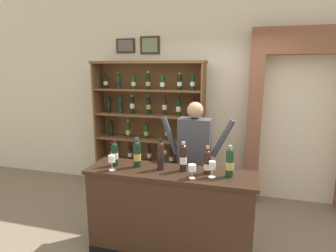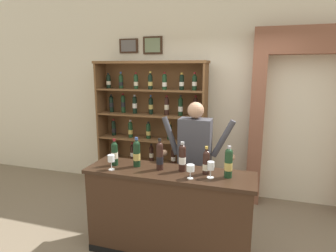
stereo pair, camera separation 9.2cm
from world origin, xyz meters
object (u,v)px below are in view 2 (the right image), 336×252
Objects in this scene: shopkeeper at (195,153)px; tasting_bottle_grappa at (160,156)px; wine_glass_center at (111,159)px; tasting_counter at (169,213)px; wine_glass_left at (190,168)px; tasting_bottle_vin_santo at (137,153)px; tasting_bottle_rosso at (182,157)px; tasting_bottle_prosecco at (206,162)px; wine_glass_spare at (211,167)px; tasting_bottle_bianco at (114,153)px; tasting_bottle_super_tuscan at (229,163)px; wine_shelf at (151,124)px.

shopkeeper is 0.64m from tasting_bottle_grappa.
shopkeeper is 1.06m from wine_glass_center.
tasting_counter is 12.56× the size of wine_glass_left.
tasting_bottle_vin_santo is 1.04× the size of tasting_bottle_rosso.
wine_glass_left is (0.11, -0.73, 0.07)m from shopkeeper.
tasting_bottle_prosecco is 1.78× the size of wine_glass_center.
tasting_bottle_vin_santo is 0.27m from tasting_bottle_grappa.
tasting_bottle_rosso is 1.90× the size of wine_glass_spare.
wine_glass_left is at bearing -14.74° from tasting_bottle_vin_santo.
wine_glass_spare is (0.45, -0.05, 0.60)m from tasting_counter.
tasting_bottle_prosecco is 1.00m from wine_glass_center.
tasting_counter is 0.81m from shopkeeper.
tasting_counter is 10.75× the size of wine_glass_spare.
tasting_bottle_super_tuscan is (1.25, 0.02, 0.01)m from tasting_bottle_bianco.
tasting_counter is 0.65m from tasting_bottle_rosso.
tasting_bottle_vin_santo reaches higher than tasting_bottle_rosso.
tasting_bottle_super_tuscan is 2.26× the size of wine_glass_left.
tasting_bottle_rosso is 0.33m from wine_glass_spare.
tasting_bottle_grappa reaches higher than tasting_bottle_prosecco.
shopkeeper is 0.61m from tasting_bottle_prosecco.
wine_shelf is at bearing 132.81° from tasting_bottle_super_tuscan.
tasting_bottle_prosecco is at bearing -67.35° from shopkeeper.
wine_shelf is 1.49m from tasting_bottle_bianco.
wine_glass_left is at bearing -54.43° from tasting_bottle_rosso.
tasting_bottle_rosso reaches higher than wine_glass_center.
tasting_bottle_super_tuscan reaches higher than tasting_bottle_prosecco.
tasting_bottle_vin_santo reaches higher than wine_glass_spare.
tasting_counter is 0.66m from wine_glass_left.
tasting_bottle_rosso is (-0.02, -0.55, 0.11)m from shopkeeper.
wine_shelf is at bearing 95.29° from wine_glass_center.
wine_glass_left reaches higher than tasting_counter.
tasting_counter is at bearing 13.28° from wine_glass_center.
tasting_bottle_grappa is at bearing -66.32° from wine_shelf.
tasting_bottle_rosso is 0.23m from wine_glass_left.
tasting_bottle_vin_santo is at bearing 178.61° from tasting_bottle_super_tuscan.
wine_glass_center is (0.03, -0.14, -0.02)m from tasting_bottle_bianco.
shopkeeper is 4.77× the size of tasting_bottle_grappa.
wine_glass_spare is at bearing -6.18° from tasting_bottle_vin_santo.
tasting_bottle_super_tuscan is at bearing -6.48° from tasting_bottle_prosecco.
wine_glass_spare is at bearing -17.76° from tasting_bottle_rosso.
wine_glass_left is (0.64, -0.17, -0.05)m from tasting_bottle_vin_santo.
wine_glass_spare is 1.17× the size of wine_glass_left.
tasting_bottle_vin_santo is (0.37, -1.45, -0.03)m from wine_shelf.
tasting_bottle_bianco is at bearing 177.37° from wine_glass_spare.
tasting_bottle_rosso is at bearing 175.75° from tasting_bottle_super_tuscan.
tasting_bottle_grappa is 1.17× the size of tasting_bottle_prosecco.
tasting_bottle_rosso reaches higher than tasting_counter.
shopkeeper reaches higher than wine_glass_spare.
tasting_bottle_super_tuscan is 1.94× the size of wine_glass_spare.
tasting_counter is at bearing -160.05° from tasting_bottle_rosso.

